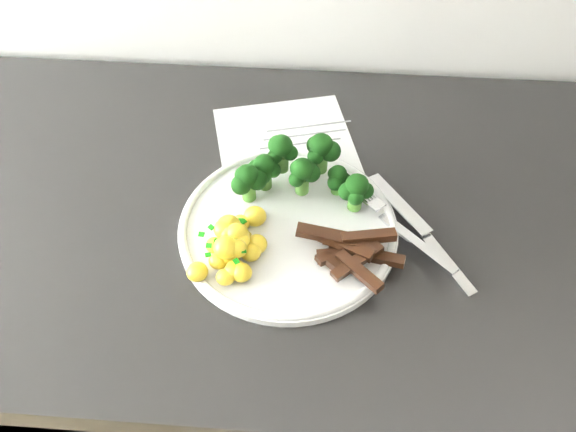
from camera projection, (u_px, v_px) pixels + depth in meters
counter at (321, 364)px, 1.13m from camera, size 2.47×0.62×0.92m
recipe_paper at (291, 163)px, 0.83m from camera, size 0.26×0.32×0.00m
plate at (288, 227)px, 0.75m from camera, size 0.29×0.29×0.02m
broccoli at (299, 169)px, 0.76m from camera, size 0.19×0.10×0.07m
potatoes at (234, 245)px, 0.70m from camera, size 0.09×0.12×0.04m
beef_strips at (351, 251)px, 0.70m from camera, size 0.14×0.10×0.03m
fork at (402, 229)px, 0.73m from camera, size 0.14×0.15×0.02m
knife at (432, 246)px, 0.73m from camera, size 0.13×0.19×0.02m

